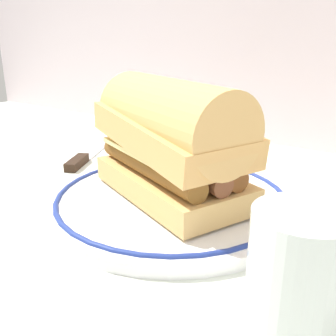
{
  "coord_description": "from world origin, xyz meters",
  "views": [
    {
      "loc": [
        0.22,
        -0.33,
        0.18
      ],
      "look_at": [
        -0.0,
        -0.0,
        0.04
      ],
      "focal_mm": 41.97,
      "sensor_mm": 36.0,
      "label": 1
    }
  ],
  "objects_px": {
    "drinking_glass": "(296,290)",
    "plate": "(168,200)",
    "butter_knife": "(87,156)",
    "sausage_sandwich": "(168,139)"
  },
  "relations": [
    {
      "from": "drinking_glass",
      "to": "plate",
      "type": "bearing_deg",
      "value": 145.42
    },
    {
      "from": "plate",
      "to": "drinking_glass",
      "type": "bearing_deg",
      "value": -34.58
    },
    {
      "from": "drinking_glass",
      "to": "butter_knife",
      "type": "distance_m",
      "value": 0.42
    },
    {
      "from": "sausage_sandwich",
      "to": "butter_knife",
      "type": "bearing_deg",
      "value": -177.14
    },
    {
      "from": "sausage_sandwich",
      "to": "drinking_glass",
      "type": "relative_size",
      "value": 2.31
    },
    {
      "from": "plate",
      "to": "drinking_glass",
      "type": "xyz_separation_m",
      "value": [
        0.18,
        -0.12,
        0.03
      ]
    },
    {
      "from": "butter_knife",
      "to": "sausage_sandwich",
      "type": "bearing_deg",
      "value": -19.82
    },
    {
      "from": "sausage_sandwich",
      "to": "butter_knife",
      "type": "height_order",
      "value": "sausage_sandwich"
    },
    {
      "from": "plate",
      "to": "sausage_sandwich",
      "type": "height_order",
      "value": "sausage_sandwich"
    },
    {
      "from": "drinking_glass",
      "to": "butter_knife",
      "type": "bearing_deg",
      "value": 152.77
    }
  ]
}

